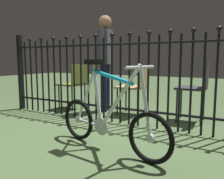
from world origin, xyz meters
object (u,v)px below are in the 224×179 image
(person_visitor, at_px, (105,55))
(chair_charcoal, at_px, (197,84))
(bicycle, at_px, (109,119))
(chair_tan, at_px, (136,85))
(chair_olive, at_px, (75,82))

(person_visitor, bearing_deg, chair_charcoal, 0.11)
(bicycle, bearing_deg, chair_tan, 103.78)
(chair_charcoal, bearing_deg, chair_tan, -179.71)
(chair_olive, relative_size, person_visitor, 0.50)
(chair_olive, distance_m, person_visitor, 0.74)
(chair_tan, height_order, chair_olive, chair_olive)
(chair_charcoal, bearing_deg, person_visitor, -179.89)
(bicycle, distance_m, chair_tan, 1.56)
(chair_charcoal, relative_size, chair_olive, 1.10)
(chair_olive, bearing_deg, person_visitor, 13.96)
(chair_tan, relative_size, chair_olive, 0.98)
(chair_charcoal, relative_size, person_visitor, 0.55)
(bicycle, distance_m, person_visitor, 1.90)
(chair_tan, bearing_deg, chair_olive, -173.15)
(person_visitor, bearing_deg, bicycle, -57.83)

